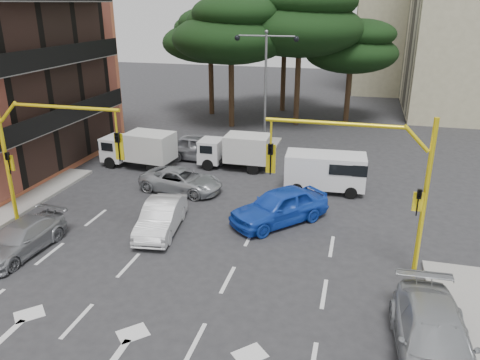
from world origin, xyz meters
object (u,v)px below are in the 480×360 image
object	(u,v)px
street_lamp_center	(266,70)
car_white_hatch	(161,217)
car_silver_cross_b	(200,148)
signal_mast_right	(374,174)
car_blue_compact	(279,206)
van_white	(325,172)
signal_mast_left	(39,146)
box_truck_b	(235,151)
car_silver_parked	(434,340)
car_silver_cross_a	(181,180)
box_truck_a	(139,150)
car_silver_wagon	(21,238)

from	to	relation	value
street_lamp_center	car_white_hatch	size ratio (longest dim) A/B	1.88
car_silver_cross_b	signal_mast_right	bearing A→B (deg)	-134.38
car_blue_compact	signal_mast_right	bearing A→B (deg)	2.46
car_silver_cross_b	van_white	distance (m)	8.82
street_lamp_center	car_white_hatch	bearing A→B (deg)	-98.36
signal_mast_left	box_truck_b	size ratio (longest dim) A/B	1.38
car_silver_cross_b	car_silver_parked	xyz separation A→B (m)	(12.26, -15.56, -0.08)
van_white	car_silver_cross_b	bearing A→B (deg)	-115.38
car_silver_cross_a	car_blue_compact	bearing A→B (deg)	-105.10
street_lamp_center	car_silver_parked	xyz separation A→B (m)	(8.70, -18.56, -4.68)
signal_mast_left	box_truck_a	world-z (taller)	signal_mast_left
car_silver_cross_a	car_silver_parked	world-z (taller)	car_silver_parked
car_silver_cross_b	car_silver_parked	distance (m)	19.81
signal_mast_right	car_silver_wagon	distance (m)	13.99
box_truck_a	car_silver_cross_a	bearing A→B (deg)	-122.42
car_white_hatch	car_silver_cross_a	world-z (taller)	car_white_hatch
signal_mast_left	car_silver_parked	size ratio (longest dim) A/B	1.17
car_white_hatch	car_silver_parked	size ratio (longest dim) A/B	0.80
box_truck_b	street_lamp_center	bearing A→B (deg)	-14.34
street_lamp_center	box_truck_b	distance (m)	6.00
car_white_hatch	box_truck_a	world-z (taller)	box_truck_a
van_white	car_silver_wagon	bearing A→B (deg)	-52.22
car_silver_wagon	signal_mast_right	bearing A→B (deg)	12.54
signal_mast_left	box_truck_b	world-z (taller)	signal_mast_left
signal_mast_left	car_white_hatch	bearing A→B (deg)	11.65
signal_mast_right	car_silver_wagon	xyz separation A→B (m)	(-13.44, -2.14, -3.27)
van_white	box_truck_a	xyz separation A→B (m)	(-11.36, 1.02, 0.08)
van_white	car_silver_cross_a	bearing A→B (deg)	-77.92
signal_mast_right	car_silver_wagon	bearing A→B (deg)	-170.97
van_white	box_truck_b	world-z (taller)	box_truck_b
car_white_hatch	box_truck_a	xyz separation A→B (m)	(-4.84, 7.73, 0.44)
car_silver_cross_b	box_truck_b	bearing A→B (deg)	-108.87
car_white_hatch	car_blue_compact	distance (m)	5.35
car_white_hatch	car_silver_cross_a	size ratio (longest dim) A/B	0.93
car_blue_compact	car_silver_parked	bearing A→B (deg)	-11.14
car_white_hatch	car_silver_cross_a	bearing A→B (deg)	92.77
car_silver_wagon	car_silver_cross_a	bearing A→B (deg)	67.22
car_silver_parked	van_white	bearing A→B (deg)	106.07
car_silver_cross_b	box_truck_b	size ratio (longest dim) A/B	1.11
signal_mast_right	box_truck_a	size ratio (longest dim) A/B	1.32
van_white	car_white_hatch	bearing A→B (deg)	-47.64
car_silver_wagon	box_truck_a	world-z (taller)	box_truck_a
box_truck_b	box_truck_a	bearing A→B (deg)	102.20
signal_mast_left	box_truck_a	xyz separation A→B (m)	(0.06, 8.74, -2.76)
car_white_hatch	box_truck_b	xyz separation A→B (m)	(0.91, 9.00, 0.39)
signal_mast_right	car_silver_cross_b	world-z (taller)	signal_mast_right
van_white	car_blue_compact	bearing A→B (deg)	-23.59
car_blue_compact	car_silver_cross_b	distance (m)	10.16
car_silver_wagon	car_silver_cross_b	xyz separation A→B (m)	(3.07, 13.14, 0.21)
street_lamp_center	box_truck_a	xyz separation A→B (m)	(-6.75, -5.27, -4.31)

